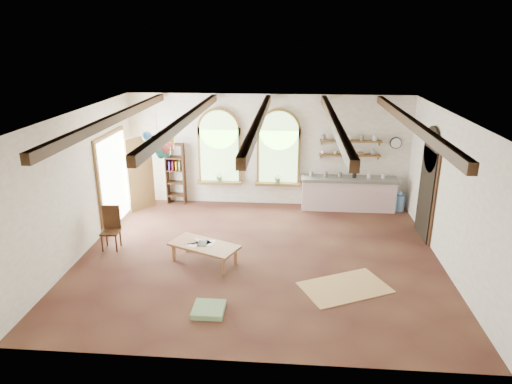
# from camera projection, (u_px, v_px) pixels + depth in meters

# --- Properties ---
(floor) EXTENTS (8.00, 8.00, 0.00)m
(floor) POSITION_uv_depth(u_px,v_px,m) (259.00, 257.00, 10.28)
(floor) COLOR brown
(floor) RESTS_ON ground
(ceiling_beams) EXTENTS (6.20, 6.80, 0.18)m
(ceiling_beams) POSITION_uv_depth(u_px,v_px,m) (259.00, 120.00, 9.27)
(ceiling_beams) COLOR #3E2213
(ceiling_beams) RESTS_ON ceiling
(window_left) EXTENTS (1.30, 0.28, 2.20)m
(window_left) POSITION_uv_depth(u_px,v_px,m) (219.00, 149.00, 13.08)
(window_left) COLOR brown
(window_left) RESTS_ON floor
(window_right) EXTENTS (1.30, 0.28, 2.20)m
(window_right) POSITION_uv_depth(u_px,v_px,m) (279.00, 150.00, 12.95)
(window_right) COLOR brown
(window_right) RESTS_ON floor
(left_doorway) EXTENTS (0.10, 1.90, 2.50)m
(left_doorway) POSITION_uv_depth(u_px,v_px,m) (114.00, 180.00, 11.90)
(left_doorway) COLOR brown
(left_doorway) RESTS_ON floor
(right_doorway) EXTENTS (0.10, 1.30, 2.40)m
(right_doorway) POSITION_uv_depth(u_px,v_px,m) (426.00, 194.00, 11.03)
(right_doorway) COLOR black
(right_doorway) RESTS_ON floor
(kitchen_counter) EXTENTS (2.68, 0.62, 0.94)m
(kitchen_counter) POSITION_uv_depth(u_px,v_px,m) (348.00, 193.00, 12.97)
(kitchen_counter) COLOR beige
(kitchen_counter) RESTS_ON floor
(wall_shelf_lower) EXTENTS (1.70, 0.24, 0.04)m
(wall_shelf_lower) POSITION_uv_depth(u_px,v_px,m) (350.00, 155.00, 12.79)
(wall_shelf_lower) COLOR brown
(wall_shelf_lower) RESTS_ON wall_back
(wall_shelf_upper) EXTENTS (1.70, 0.24, 0.04)m
(wall_shelf_upper) POSITION_uv_depth(u_px,v_px,m) (351.00, 141.00, 12.66)
(wall_shelf_upper) COLOR brown
(wall_shelf_upper) RESTS_ON wall_back
(wall_clock) EXTENTS (0.32, 0.04, 0.32)m
(wall_clock) POSITION_uv_depth(u_px,v_px,m) (396.00, 143.00, 12.64)
(wall_clock) COLOR black
(wall_clock) RESTS_ON wall_back
(bookshelf) EXTENTS (0.53, 0.32, 1.80)m
(bookshelf) POSITION_uv_depth(u_px,v_px,m) (176.00, 174.00, 13.32)
(bookshelf) COLOR #3E2213
(bookshelf) RESTS_ON floor
(coffee_table) EXTENTS (1.66, 1.25, 0.43)m
(coffee_table) POSITION_uv_depth(u_px,v_px,m) (204.00, 246.00, 9.91)
(coffee_table) COLOR #AB7A4E
(coffee_table) RESTS_ON floor
(side_chair) EXTENTS (0.43, 0.43, 1.01)m
(side_chair) POSITION_uv_depth(u_px,v_px,m) (111.00, 237.00, 10.60)
(side_chair) COLOR #3E2213
(side_chair) RESTS_ON floor
(floor_mat) EXTENTS (1.95, 1.65, 0.02)m
(floor_mat) POSITION_uv_depth(u_px,v_px,m) (345.00, 287.00, 9.02)
(floor_mat) COLOR tan
(floor_mat) RESTS_ON floor
(floor_cushion) EXTENTS (0.57, 0.57, 0.10)m
(floor_cushion) POSITION_uv_depth(u_px,v_px,m) (209.00, 309.00, 8.22)
(floor_cushion) COLOR #739A6A
(floor_cushion) RESTS_ON floor
(water_jug_a) EXTENTS (0.31, 0.31, 0.59)m
(water_jug_a) POSITION_uv_depth(u_px,v_px,m) (399.00, 202.00, 12.93)
(water_jug_a) COLOR #5B91C3
(water_jug_a) RESTS_ON floor
(water_jug_b) EXTENTS (0.27, 0.27, 0.52)m
(water_jug_b) POSITION_uv_depth(u_px,v_px,m) (393.00, 203.00, 12.95)
(water_jug_b) COLOR #5B91C3
(water_jug_b) RESTS_ON floor
(balloon_cluster) EXTENTS (0.78, 0.83, 1.15)m
(balloon_cluster) POSITION_uv_depth(u_px,v_px,m) (158.00, 145.00, 10.48)
(balloon_cluster) COLOR silver
(balloon_cluster) RESTS_ON floor
(table_book) EXTENTS (0.23, 0.29, 0.02)m
(table_book) POSITION_uv_depth(u_px,v_px,m) (187.00, 241.00, 10.02)
(table_book) COLOR olive
(table_book) RESTS_ON coffee_table
(tablet) EXTENTS (0.19, 0.28, 0.01)m
(tablet) POSITION_uv_depth(u_px,v_px,m) (202.00, 243.00, 9.93)
(tablet) COLOR black
(tablet) RESTS_ON coffee_table
(potted_plant_left) EXTENTS (0.27, 0.23, 0.30)m
(potted_plant_left) POSITION_uv_depth(u_px,v_px,m) (220.00, 176.00, 13.24)
(potted_plant_left) COLOR #598C4C
(potted_plant_left) RESTS_ON window_left
(potted_plant_right) EXTENTS (0.27, 0.23, 0.30)m
(potted_plant_right) POSITION_uv_depth(u_px,v_px,m) (278.00, 178.00, 13.11)
(potted_plant_right) COLOR #598C4C
(potted_plant_right) RESTS_ON window_right
(shelf_cup_a) EXTENTS (0.12, 0.10, 0.10)m
(shelf_cup_a) POSITION_uv_depth(u_px,v_px,m) (323.00, 152.00, 12.82)
(shelf_cup_a) COLOR white
(shelf_cup_a) RESTS_ON wall_shelf_lower
(shelf_cup_b) EXTENTS (0.10, 0.10, 0.09)m
(shelf_cup_b) POSITION_uv_depth(u_px,v_px,m) (335.00, 152.00, 12.79)
(shelf_cup_b) COLOR beige
(shelf_cup_b) RESTS_ON wall_shelf_lower
(shelf_bowl_a) EXTENTS (0.22, 0.22, 0.05)m
(shelf_bowl_a) POSITION_uv_depth(u_px,v_px,m) (348.00, 153.00, 12.77)
(shelf_bowl_a) COLOR beige
(shelf_bowl_a) RESTS_ON wall_shelf_lower
(shelf_bowl_b) EXTENTS (0.20, 0.20, 0.06)m
(shelf_bowl_b) POSITION_uv_depth(u_px,v_px,m) (361.00, 153.00, 12.75)
(shelf_bowl_b) COLOR #8C664C
(shelf_bowl_b) RESTS_ON wall_shelf_lower
(shelf_vase) EXTENTS (0.18, 0.18, 0.19)m
(shelf_vase) POSITION_uv_depth(u_px,v_px,m) (374.00, 151.00, 12.70)
(shelf_vase) COLOR slate
(shelf_vase) RESTS_ON wall_shelf_lower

